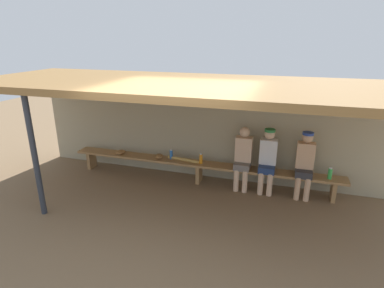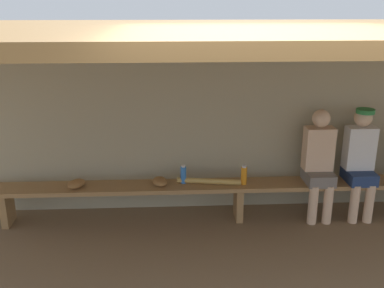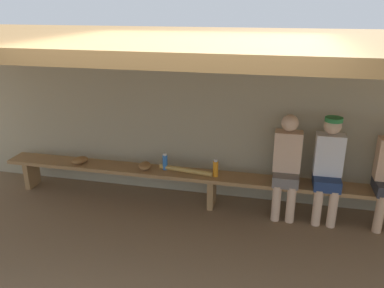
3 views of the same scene
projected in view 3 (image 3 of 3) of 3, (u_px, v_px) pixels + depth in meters
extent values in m
plane|color=brown|center=(184.00, 279.00, 3.90)|extent=(24.00, 24.00, 0.00)
cube|color=tan|center=(219.00, 120.00, 5.36)|extent=(8.00, 0.20, 2.20)
cube|color=olive|center=(200.00, 42.00, 3.77)|extent=(8.00, 2.80, 0.12)
cube|color=#9E7547|center=(212.00, 177.00, 5.17)|extent=(6.00, 0.36, 0.05)
cube|color=#9E7547|center=(32.00, 173.00, 5.83)|extent=(0.08, 0.29, 0.41)
cube|color=#9E7547|center=(212.00, 192.00, 5.25)|extent=(0.08, 0.29, 0.41)
cylinder|color=#DBAD84|center=(379.00, 214.00, 4.64)|extent=(0.11, 0.11, 0.48)
cube|color=navy|center=(326.00, 181.00, 4.82)|extent=(0.32, 0.40, 0.14)
cylinder|color=beige|center=(317.00, 207.00, 4.79)|extent=(0.11, 0.11, 0.48)
cylinder|color=beige|center=(333.00, 209.00, 4.75)|extent=(0.11, 0.11, 0.48)
cube|color=white|center=(329.00, 154.00, 4.78)|extent=(0.34, 0.20, 0.52)
sphere|color=beige|center=(333.00, 126.00, 4.65)|extent=(0.21, 0.21, 0.21)
cylinder|color=#2D8442|center=(334.00, 119.00, 4.58)|extent=(0.21, 0.21, 0.05)
cube|color=slate|center=(285.00, 178.00, 4.92)|extent=(0.32, 0.40, 0.14)
cylinder|color=beige|center=(276.00, 203.00, 4.89)|extent=(0.11, 0.11, 0.48)
cylinder|color=beige|center=(291.00, 205.00, 4.85)|extent=(0.11, 0.11, 0.48)
cube|color=beige|center=(288.00, 151.00, 4.88)|extent=(0.34, 0.20, 0.52)
sphere|color=beige|center=(290.00, 123.00, 4.76)|extent=(0.21, 0.21, 0.21)
cylinder|color=blue|center=(165.00, 162.00, 5.31)|extent=(0.07, 0.07, 0.20)
cylinder|color=white|center=(165.00, 155.00, 5.27)|extent=(0.05, 0.05, 0.02)
cylinder|color=orange|center=(216.00, 169.00, 5.09)|extent=(0.07, 0.07, 0.21)
cylinder|color=white|center=(216.00, 161.00, 5.05)|extent=(0.05, 0.05, 0.02)
ellipsoid|color=olive|center=(80.00, 160.00, 5.54)|extent=(0.28, 0.29, 0.09)
ellipsoid|color=olive|center=(145.00, 166.00, 5.34)|extent=(0.22, 0.27, 0.09)
cylinder|color=tan|center=(186.00, 170.00, 5.23)|extent=(0.76, 0.18, 0.07)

